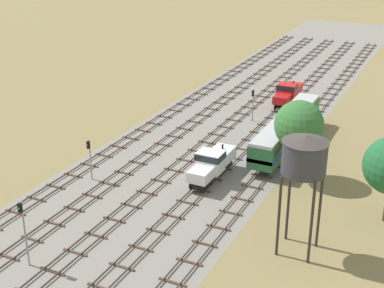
{
  "coord_description": "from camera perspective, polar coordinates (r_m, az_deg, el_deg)",
  "views": [
    {
      "loc": [
        26.21,
        -5.68,
        26.65
      ],
      "look_at": [
        0.0,
        48.2,
        1.5
      ],
      "focal_mm": 51.53,
      "sensor_mm": 36.0,
      "label": 1
    }
  ],
  "objects": [
    {
      "name": "ground_plane",
      "position": [
        72.12,
        2.71,
        1.06
      ],
      "size": [
        480.0,
        480.0,
        0.0
      ],
      "primitive_type": "plane",
      "color": "olive"
    },
    {
      "name": "ballast_bed",
      "position": [
        72.12,
        2.71,
        1.06
      ],
      "size": [
        22.68,
        176.0,
        0.01
      ],
      "primitive_type": "cube",
      "color": "gray",
      "rests_on": "ground"
    },
    {
      "name": "track_far_left",
      "position": [
        76.78,
        -3.4,
        2.53
      ],
      "size": [
        2.4,
        126.0,
        0.29
      ],
      "color": "#47382D",
      "rests_on": "ground"
    },
    {
      "name": "track_left",
      "position": [
        74.73,
        -0.27,
        1.99
      ],
      "size": [
        2.4,
        126.0,
        0.29
      ],
      "color": "#47382D",
      "rests_on": "ground"
    },
    {
      "name": "track_centre_left",
      "position": [
        72.93,
        3.03,
        1.42
      ],
      "size": [
        2.4,
        126.0,
        0.29
      ],
      "color": "#47382D",
      "rests_on": "ground"
    },
    {
      "name": "track_centre",
      "position": [
        71.38,
        6.48,
        0.82
      ],
      "size": [
        2.4,
        126.0,
        0.29
      ],
      "color": "#47382D",
      "rests_on": "ground"
    },
    {
      "name": "track_centre_right",
      "position": [
        70.12,
        10.06,
        0.18
      ],
      "size": [
        2.4,
        126.0,
        0.29
      ],
      "color": "#47382D",
      "rests_on": "ground"
    },
    {
      "name": "shunter_loco_centre_nearest",
      "position": [
        59.05,
        2.07,
        -1.91
      ],
      "size": [
        2.74,
        8.46,
        3.1
      ],
      "color": "white",
      "rests_on": "ground"
    },
    {
      "name": "diesel_railcar_centre_right_near",
      "position": [
        67.74,
        9.81,
        1.63
      ],
      "size": [
        2.96,
        20.5,
        3.8
      ],
      "color": "#286638",
      "rests_on": "ground"
    },
    {
      "name": "shunter_loco_centre_mid",
      "position": [
        83.61,
        9.88,
        5.29
      ],
      "size": [
        2.74,
        8.46,
        3.1
      ],
      "color": "red",
      "rests_on": "ground"
    },
    {
      "name": "water_tower",
      "position": [
        44.68,
        11.55,
        -1.3
      ],
      "size": [
        3.79,
        3.79,
        10.58
      ],
      "color": "#2D2826",
      "rests_on": "ground"
    },
    {
      "name": "signal_post_nearest",
      "position": [
        75.99,
        6.32,
        4.45
      ],
      "size": [
        0.28,
        0.47,
        4.56
      ],
      "color": "gray",
      "rests_on": "ground"
    },
    {
      "name": "signal_post_near",
      "position": [
        46.13,
        -17.04,
        -8.12
      ],
      "size": [
        0.28,
        0.47,
        5.95
      ],
      "color": "gray",
      "rests_on": "ground"
    },
    {
      "name": "signal_post_mid",
      "position": [
        59.54,
        -10.55,
        -1.07
      ],
      "size": [
        0.28,
        0.47,
        4.62
      ],
      "color": "gray",
      "rests_on": "ground"
    },
    {
      "name": "lineside_tree_0",
      "position": [
        58.68,
        11.01,
        1.94
      ],
      "size": [
        5.23,
        5.23,
        8.84
      ],
      "color": "#4C331E",
      "rests_on": "ground"
    }
  ]
}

